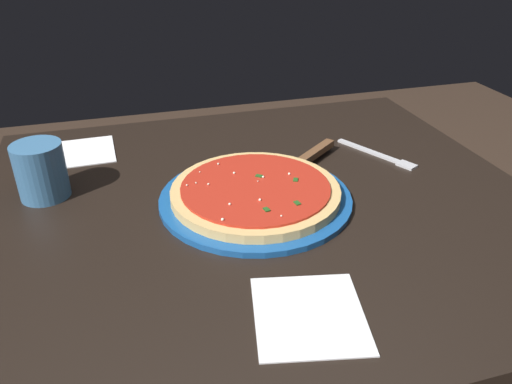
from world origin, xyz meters
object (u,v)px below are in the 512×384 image
pizza (256,192)px  pizza_server (304,161)px  fork (380,155)px  cup_tall_drink (41,171)px  napkin_folded_right (86,151)px  serving_plate (256,199)px  napkin_loose_left (309,314)px

pizza → pizza_server: (-0.10, 0.13, -0.00)m
pizza → fork: size_ratio=1.67×
cup_tall_drink → pizza_server: bearing=87.0°
cup_tall_drink → napkin_folded_right: bearing=159.4°
serving_plate → fork: (-0.11, 0.30, -0.00)m
pizza_server → napkin_loose_left: size_ratio=1.35×
serving_plate → napkin_folded_right: size_ratio=2.39×
pizza → pizza_server: pizza is taller
pizza → napkin_loose_left: size_ratio=1.97×
napkin_loose_left → serving_plate: bearing=177.2°
pizza → cup_tall_drink: cup_tall_drink is taller
napkin_folded_right → serving_plate: bearing=43.7°
pizza_server → cup_tall_drink: (-0.02, -0.48, 0.03)m
napkin_loose_left → fork: (-0.39, 0.31, 0.00)m
pizza_server → napkin_folded_right: bearing=-115.7°
napkin_folded_right → fork: fork is taller
serving_plate → pizza_server: 0.16m
pizza → napkin_folded_right: size_ratio=2.10×
serving_plate → pizza: 0.01m
pizza_server → napkin_loose_left: (0.38, -0.14, -0.01)m
pizza_server → fork: (-0.01, 0.17, -0.01)m
pizza_server → napkin_folded_right: size_ratio=1.44×
serving_plate → napkin_folded_right: bearing=-136.3°
serving_plate → cup_tall_drink: bearing=-109.6°
napkin_loose_left → cup_tall_drink: bearing=-140.7°
cup_tall_drink → napkin_loose_left: cup_tall_drink is taller
napkin_folded_right → fork: size_ratio=0.80×
pizza_server → napkin_folded_right: 0.46m
napkin_loose_left → fork: bearing=141.7°
napkin_folded_right → fork: 0.61m
cup_tall_drink → fork: (0.02, 0.65, -0.05)m
serving_plate → pizza_server: (-0.10, 0.13, 0.01)m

